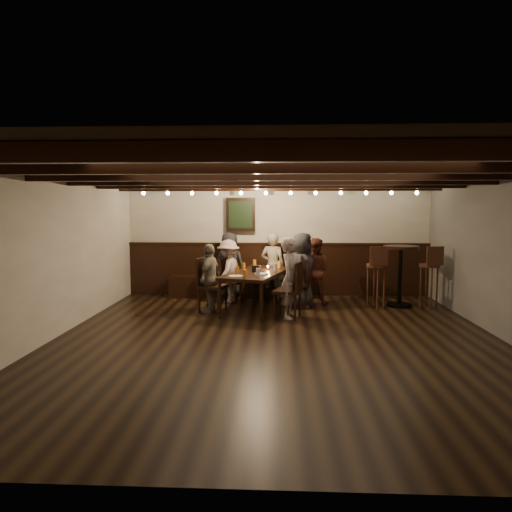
{
  "coord_description": "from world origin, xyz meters",
  "views": [
    {
      "loc": [
        -0.02,
        -6.38,
        1.89
      ],
      "look_at": [
        -0.38,
        1.3,
        1.08
      ],
      "focal_mm": 32.0,
      "sensor_mm": 36.0,
      "label": 1
    }
  ],
  "objects_px": {
    "chair_right_near": "(300,292)",
    "person_bench_centre": "(273,266)",
    "chair_left_far": "(212,295)",
    "person_bench_left": "(230,265)",
    "person_right_near": "(302,270)",
    "person_left_near": "(228,271)",
    "person_left_far": "(210,278)",
    "bar_stool_left": "(376,285)",
    "dining_table": "(257,275)",
    "person_right_far": "(290,278)",
    "bar_stool_right": "(429,285)",
    "person_bench_right": "(314,271)",
    "chair_right_far": "(288,301)",
    "chair_left_near": "(230,289)",
    "high_top_table": "(400,267)"
  },
  "relations": [
    {
      "from": "bar_stool_right",
      "to": "chair_right_near",
      "type": "bearing_deg",
      "value": 168.66
    },
    {
      "from": "chair_right_near",
      "to": "dining_table",
      "type": "bearing_deg",
      "value": 122.02
    },
    {
      "from": "person_right_far",
      "to": "person_right_near",
      "type": "bearing_deg",
      "value": 0.0
    },
    {
      "from": "chair_right_near",
      "to": "person_bench_centre",
      "type": "xyz_separation_m",
      "value": [
        -0.53,
        0.77,
        0.4
      ]
    },
    {
      "from": "chair_left_far",
      "to": "person_bench_right",
      "type": "height_order",
      "value": "person_bench_right"
    },
    {
      "from": "dining_table",
      "to": "chair_right_near",
      "type": "bearing_deg",
      "value": 32.02
    },
    {
      "from": "person_bench_right",
      "to": "bar_stool_left",
      "type": "distance_m",
      "value": 1.22
    },
    {
      "from": "chair_left_far",
      "to": "chair_right_far",
      "type": "xyz_separation_m",
      "value": [
        1.39,
        -0.39,
        -0.0
      ]
    },
    {
      "from": "person_bench_right",
      "to": "person_left_near",
      "type": "height_order",
      "value": "person_bench_right"
    },
    {
      "from": "chair_right_near",
      "to": "bar_stool_right",
      "type": "bearing_deg",
      "value": -73.69
    },
    {
      "from": "person_right_near",
      "to": "high_top_table",
      "type": "relative_size",
      "value": 1.22
    },
    {
      "from": "person_right_far",
      "to": "person_bench_left",
      "type": "bearing_deg",
      "value": 50.71
    },
    {
      "from": "person_bench_centre",
      "to": "person_right_near",
      "type": "bearing_deg",
      "value": 141.34
    },
    {
      "from": "chair_left_near",
      "to": "chair_right_near",
      "type": "xyz_separation_m",
      "value": [
        1.38,
        -0.39,
        0.02
      ]
    },
    {
      "from": "person_bench_right",
      "to": "person_left_far",
      "type": "relative_size",
      "value": 1.04
    },
    {
      "from": "chair_right_near",
      "to": "chair_left_far",
      "type": "bearing_deg",
      "value": 121.99
    },
    {
      "from": "person_bench_right",
      "to": "bar_stool_right",
      "type": "distance_m",
      "value": 2.17
    },
    {
      "from": "person_right_near",
      "to": "person_bench_centre",
      "type": "bearing_deg",
      "value": 51.34
    },
    {
      "from": "chair_left_far",
      "to": "person_left_far",
      "type": "bearing_deg",
      "value": -90.0
    },
    {
      "from": "chair_left_near",
      "to": "bar_stool_left",
      "type": "height_order",
      "value": "bar_stool_left"
    },
    {
      "from": "chair_right_far",
      "to": "person_right_near",
      "type": "height_order",
      "value": "person_right_near"
    },
    {
      "from": "person_right_far",
      "to": "bar_stool_right",
      "type": "bearing_deg",
      "value": -55.48
    },
    {
      "from": "person_bench_left",
      "to": "person_right_near",
      "type": "distance_m",
      "value": 1.71
    },
    {
      "from": "chair_right_far",
      "to": "person_left_far",
      "type": "height_order",
      "value": "person_left_far"
    },
    {
      "from": "chair_left_near",
      "to": "person_right_far",
      "type": "xyz_separation_m",
      "value": [
        1.17,
        -1.26,
        0.43
      ]
    },
    {
      "from": "person_bench_right",
      "to": "bar_stool_right",
      "type": "relative_size",
      "value": 1.1
    },
    {
      "from": "chair_left_far",
      "to": "chair_right_near",
      "type": "xyz_separation_m",
      "value": [
        1.63,
        0.48,
        -0.02
      ]
    },
    {
      "from": "person_left_near",
      "to": "chair_right_near",
      "type": "bearing_deg",
      "value": 90.0
    },
    {
      "from": "chair_left_near",
      "to": "bar_stool_left",
      "type": "bearing_deg",
      "value": 97.35
    },
    {
      "from": "bar_stool_right",
      "to": "person_right_near",
      "type": "bearing_deg",
      "value": 168.86
    },
    {
      "from": "dining_table",
      "to": "bar_stool_left",
      "type": "bearing_deg",
      "value": 21.18
    },
    {
      "from": "person_right_far",
      "to": "chair_left_far",
      "type": "bearing_deg",
      "value": 90.0
    },
    {
      "from": "chair_left_far",
      "to": "chair_right_far",
      "type": "relative_size",
      "value": 1.01
    },
    {
      "from": "chair_left_near",
      "to": "person_bench_centre",
      "type": "height_order",
      "value": "person_bench_centre"
    },
    {
      "from": "chair_left_near",
      "to": "chair_right_far",
      "type": "xyz_separation_m",
      "value": [
        1.14,
        -1.26,
        0.03
      ]
    },
    {
      "from": "person_left_near",
      "to": "person_right_near",
      "type": "xyz_separation_m",
      "value": [
        1.44,
        -0.4,
        0.08
      ]
    },
    {
      "from": "person_left_far",
      "to": "person_right_far",
      "type": "xyz_separation_m",
      "value": [
        1.44,
        -0.4,
        0.07
      ]
    },
    {
      "from": "person_left_far",
      "to": "bar_stool_left",
      "type": "height_order",
      "value": "person_left_far"
    },
    {
      "from": "dining_table",
      "to": "chair_left_far",
      "type": "height_order",
      "value": "chair_left_far"
    },
    {
      "from": "person_bench_left",
      "to": "person_bench_centre",
      "type": "height_order",
      "value": "person_bench_left"
    },
    {
      "from": "chair_left_near",
      "to": "chair_left_far",
      "type": "bearing_deg",
      "value": -0.15
    },
    {
      "from": "chair_right_near",
      "to": "person_bench_centre",
      "type": "relative_size",
      "value": 0.68
    },
    {
      "from": "chair_right_near",
      "to": "person_bench_right",
      "type": "bearing_deg",
      "value": -21.83
    },
    {
      "from": "person_bench_left",
      "to": "person_right_near",
      "type": "height_order",
      "value": "person_right_near"
    },
    {
      "from": "person_left_near",
      "to": "person_right_far",
      "type": "height_order",
      "value": "person_right_far"
    },
    {
      "from": "person_right_near",
      "to": "person_left_near",
      "type": "bearing_deg",
      "value": 90.0
    },
    {
      "from": "chair_left_near",
      "to": "person_right_far",
      "type": "distance_m",
      "value": 1.77
    },
    {
      "from": "person_bench_right",
      "to": "bar_stool_left",
      "type": "relative_size",
      "value": 1.1
    },
    {
      "from": "chair_right_far",
      "to": "chair_left_near",
      "type": "bearing_deg",
      "value": 57.98
    },
    {
      "from": "chair_right_far",
      "to": "high_top_table",
      "type": "bearing_deg",
      "value": -48.48
    }
  ]
}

